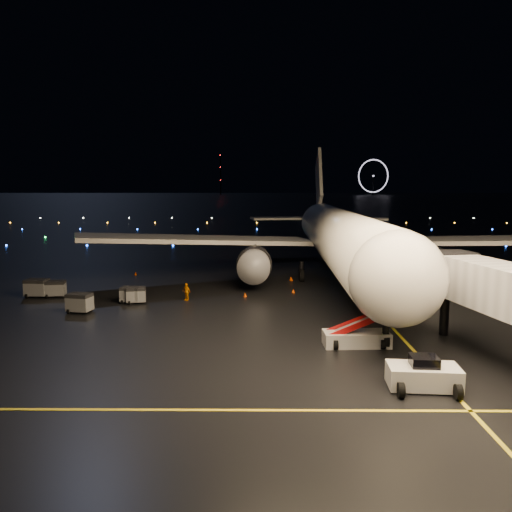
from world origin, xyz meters
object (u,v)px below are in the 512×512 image
at_px(baggage_cart_1, 136,295).
at_px(airliner, 338,206).
at_px(baggage_cart_4, 55,289).
at_px(pushback_tug, 424,372).
at_px(baggage_cart_3, 37,288).
at_px(crew_c, 186,292).
at_px(baggage_cart_0, 131,295).
at_px(belt_loader, 357,323).
at_px(baggage_cart_2, 80,303).

bearing_deg(baggage_cart_1, airliner, 21.38).
xyz_separation_m(baggage_cart_1, baggage_cart_4, (-9.18, 2.77, 0.05)).
height_order(pushback_tug, baggage_cart_4, pushback_tug).
xyz_separation_m(pushback_tug, baggage_cart_3, (-32.68, 23.64, -0.01)).
distance_m(crew_c, baggage_cart_4, 14.06).
relative_size(airliner, baggage_cart_0, 33.74).
height_order(airliner, belt_loader, airliner).
bearing_deg(belt_loader, baggage_cart_1, 143.00).
height_order(baggage_cart_0, baggage_cart_1, baggage_cart_0).
distance_m(crew_c, baggage_cart_2, 10.39).
bearing_deg(baggage_cart_2, baggage_cart_3, 147.56).
bearing_deg(belt_loader, baggage_cart_0, 143.58).
bearing_deg(baggage_cart_3, baggage_cart_4, 5.36).
bearing_deg(pushback_tug, baggage_cart_3, 148.42).
relative_size(pushback_tug, baggage_cart_1, 2.14).
bearing_deg(belt_loader, pushback_tug, -75.44).
xyz_separation_m(airliner, crew_c, (-17.12, -12.74, -8.17)).
distance_m(crew_c, baggage_cart_3, 15.92).
distance_m(pushback_tug, baggage_cart_3, 40.34).
bearing_deg(airliner, baggage_cart_0, -146.80).
bearing_deg(baggage_cart_3, baggage_cart_0, -11.55).
height_order(baggage_cart_1, baggage_cart_2, baggage_cart_2).
xyz_separation_m(pushback_tug, baggage_cart_0, (-22.16, 21.05, -0.14)).
xyz_separation_m(pushback_tug, baggage_cart_4, (-30.80, 23.74, -0.10)).
height_order(pushback_tug, baggage_cart_0, pushback_tug).
bearing_deg(baggage_cart_0, pushback_tug, -36.68).
relative_size(airliner, baggage_cart_3, 28.88).
relative_size(baggage_cart_1, baggage_cart_2, 0.89).
height_order(pushback_tug, belt_loader, belt_loader).
bearing_deg(baggage_cart_0, crew_c, 19.64).
xyz_separation_m(crew_c, baggage_cart_3, (-15.86, 1.38, 0.05)).
height_order(airliner, baggage_cart_2, airliner).
distance_m(crew_c, baggage_cart_1, 4.98).
relative_size(baggage_cart_3, baggage_cart_4, 1.11).
distance_m(baggage_cart_1, baggage_cart_4, 9.59).
distance_m(airliner, baggage_cart_2, 32.71).
distance_m(pushback_tug, belt_loader, 8.07).
relative_size(baggage_cart_2, baggage_cart_4, 1.05).
distance_m(baggage_cart_1, baggage_cart_3, 11.38).
distance_m(baggage_cart_1, baggage_cart_2, 5.71).
xyz_separation_m(pushback_tug, belt_loader, (-2.35, 7.69, 0.74)).
xyz_separation_m(baggage_cart_0, baggage_cart_2, (-3.71, -3.90, 0.08)).
bearing_deg(baggage_cart_2, baggage_cart_0, 57.59).
relative_size(airliner, baggage_cart_1, 34.35).
xyz_separation_m(airliner, baggage_cart_1, (-21.92, -14.03, -8.27)).
bearing_deg(baggage_cart_0, belt_loader, -27.15).
xyz_separation_m(airliner, baggage_cart_4, (-31.10, -11.26, -8.21)).
xyz_separation_m(crew_c, baggage_cart_2, (-9.05, -5.11, -0.00)).
bearing_deg(baggage_cart_3, crew_c, -2.67).
relative_size(baggage_cart_0, baggage_cart_1, 1.02).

